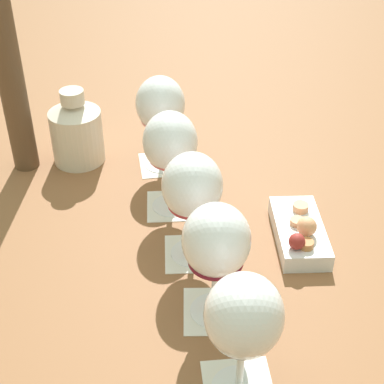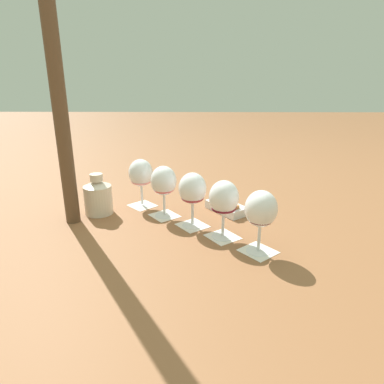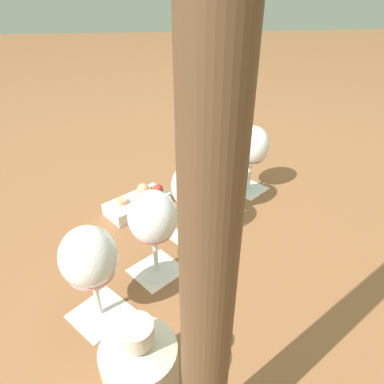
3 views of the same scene
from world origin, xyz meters
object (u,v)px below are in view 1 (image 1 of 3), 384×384
object	(u,v)px
wine_glass_0	(160,107)
wine_glass_4	(244,321)
ceramic_vase	(76,131)
snack_dish	(300,232)
wine_glass_1	(170,146)
wine_glass_3	(216,244)
wine_glass_2	(195,190)

from	to	relation	value
wine_glass_0	wine_glass_4	world-z (taller)	same
ceramic_vase	snack_dish	xyz separation A→B (m)	(-0.02, 0.51, -0.05)
wine_glass_1	snack_dish	distance (m)	0.27
wine_glass_3	snack_dish	world-z (taller)	wine_glass_3
wine_glass_3	wine_glass_4	bearing A→B (deg)	46.14
wine_glass_0	ceramic_vase	xyz separation A→B (m)	(0.08, -0.16, -0.06)
ceramic_vase	snack_dish	distance (m)	0.51
ceramic_vase	wine_glass_3	bearing A→B (deg)	66.68
wine_glass_4	ceramic_vase	distance (m)	0.65
wine_glass_0	wine_glass_3	size ratio (longest dim) A/B	1.00
wine_glass_0	wine_glass_2	bearing A→B (deg)	47.92
snack_dish	wine_glass_0	bearing A→B (deg)	-100.29
wine_glass_1	wine_glass_0	bearing A→B (deg)	-136.20
wine_glass_1	wine_glass_4	world-z (taller)	same
wine_glass_3	ceramic_vase	world-z (taller)	wine_glass_3
wine_glass_4	wine_glass_2	bearing A→B (deg)	-133.45
wine_glass_0	wine_glass_3	bearing A→B (deg)	47.63
wine_glass_1	wine_glass_2	bearing A→B (deg)	52.16
wine_glass_0	wine_glass_1	world-z (taller)	same
wine_glass_1	wine_glass_3	size ratio (longest dim) A/B	1.00
ceramic_vase	wine_glass_2	bearing A→B (deg)	73.38
wine_glass_2	wine_glass_3	bearing A→B (deg)	46.99
wine_glass_1	wine_glass_4	bearing A→B (deg)	48.47
wine_glass_2	ceramic_vase	xyz separation A→B (m)	(-0.11, -0.37, -0.06)
wine_glass_3	wine_glass_4	size ratio (longest dim) A/B	1.00
wine_glass_3	snack_dish	distance (m)	0.25
snack_dish	wine_glass_2	bearing A→B (deg)	-44.77
wine_glass_1	snack_dish	bearing A→B (deg)	100.16
wine_glass_4	snack_dish	size ratio (longest dim) A/B	1.05
wine_glass_4	wine_glass_3	bearing A→B (deg)	-133.86
ceramic_vase	wine_glass_0	bearing A→B (deg)	118.13
wine_glass_1	wine_glass_3	bearing A→B (deg)	49.66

